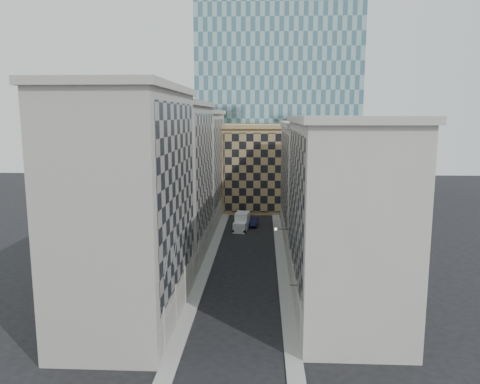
% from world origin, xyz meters
% --- Properties ---
extents(ground, '(260.00, 260.00, 0.00)m').
position_xyz_m(ground, '(0.00, 0.00, 0.00)').
color(ground, black).
rests_on(ground, ground).
extents(sidewalk_west, '(1.50, 100.00, 0.15)m').
position_xyz_m(sidewalk_west, '(-5.25, 30.00, 0.07)').
color(sidewalk_west, '#999993').
rests_on(sidewalk_west, ground).
extents(sidewalk_east, '(1.50, 100.00, 0.15)m').
position_xyz_m(sidewalk_east, '(5.25, 30.00, 0.07)').
color(sidewalk_east, '#999993').
rests_on(sidewalk_east, ground).
extents(bldg_left_a, '(10.80, 22.80, 23.70)m').
position_xyz_m(bldg_left_a, '(-10.88, 11.00, 11.82)').
color(bldg_left_a, '#A6A096').
rests_on(bldg_left_a, ground).
extents(bldg_left_b, '(10.80, 22.80, 22.70)m').
position_xyz_m(bldg_left_b, '(-10.88, 33.00, 11.32)').
color(bldg_left_b, gray).
rests_on(bldg_left_b, ground).
extents(bldg_left_c, '(10.80, 22.80, 21.70)m').
position_xyz_m(bldg_left_c, '(-10.88, 55.00, 10.83)').
color(bldg_left_c, '#A6A096').
rests_on(bldg_left_c, ground).
extents(bldg_right_a, '(10.80, 26.80, 20.70)m').
position_xyz_m(bldg_right_a, '(10.88, 15.00, 10.32)').
color(bldg_right_a, '#B1ACA2').
rests_on(bldg_right_a, ground).
extents(bldg_right_b, '(10.80, 28.80, 19.70)m').
position_xyz_m(bldg_right_b, '(10.89, 42.00, 9.85)').
color(bldg_right_b, '#B1ACA2').
rests_on(bldg_right_b, ground).
extents(tan_block, '(16.80, 14.80, 18.80)m').
position_xyz_m(tan_block, '(2.00, 67.90, 9.44)').
color(tan_block, tan).
rests_on(tan_block, ground).
extents(church_tower, '(7.20, 7.20, 51.50)m').
position_xyz_m(church_tower, '(0.00, 82.00, 26.95)').
color(church_tower, '#292420').
rests_on(church_tower, ground).
extents(flagpoles_left, '(0.10, 6.33, 2.33)m').
position_xyz_m(flagpoles_left, '(-5.90, 6.00, 8.00)').
color(flagpoles_left, gray).
rests_on(flagpoles_left, ground).
extents(bracket_lamp, '(1.98, 0.36, 0.36)m').
position_xyz_m(bracket_lamp, '(4.38, 24.00, 6.20)').
color(bracket_lamp, black).
rests_on(bracket_lamp, ground).
extents(box_truck, '(2.95, 5.86, 3.08)m').
position_xyz_m(box_truck, '(-1.35, 48.30, 1.34)').
color(box_truck, white).
rests_on(box_truck, ground).
extents(dark_car, '(1.93, 4.67, 1.50)m').
position_xyz_m(dark_car, '(0.76, 51.31, 0.75)').
color(dark_car, black).
rests_on(dark_car, ground).
extents(shop_sign, '(0.83, 0.72, 0.80)m').
position_xyz_m(shop_sign, '(5.42, 9.10, 3.83)').
color(shop_sign, black).
rests_on(shop_sign, ground).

